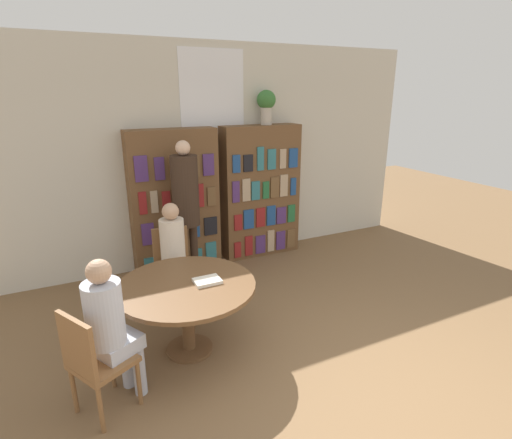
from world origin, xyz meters
name	(u,v)px	position (x,y,z in m)	size (l,w,h in m)	color
ground_plane	(383,419)	(0.00, 0.00, 0.00)	(16.00, 16.00, 0.00)	brown
wall_back	(214,156)	(0.00, 3.54, 1.51)	(6.40, 0.07, 3.00)	beige
bookshelf_left	(175,202)	(-0.64, 3.35, 0.96)	(1.16, 0.34, 1.92)	brown
bookshelf_right	(261,192)	(0.64, 3.35, 0.95)	(1.16, 0.34, 1.92)	brown
flower_vase	(266,104)	(0.73, 3.35, 2.20)	(0.26, 0.26, 0.47)	#B7AD9E
reading_table	(186,294)	(-1.06, 1.47, 0.60)	(1.27, 1.27, 0.70)	brown
chair_near_camera	(93,359)	(-1.92, 1.00, 0.50)	(0.54, 0.54, 0.89)	brown
chair_left_side	(173,263)	(-0.94, 2.44, 0.50)	(0.45, 0.45, 0.89)	brown
seated_reader_left	(174,252)	(-0.97, 2.26, 0.71)	(0.30, 0.39, 1.24)	beige
seated_reader_right	(110,323)	(-1.76, 1.09, 0.71)	(0.42, 0.40, 1.24)	#B2B7C6
librarian_standing	(186,198)	(-0.63, 2.85, 1.13)	(0.33, 0.60, 1.83)	#332319
open_book_on_table	(207,281)	(-0.88, 1.41, 0.72)	(0.24, 0.18, 0.03)	silver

